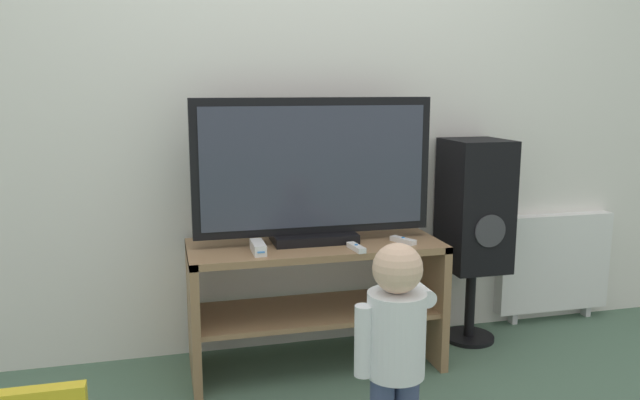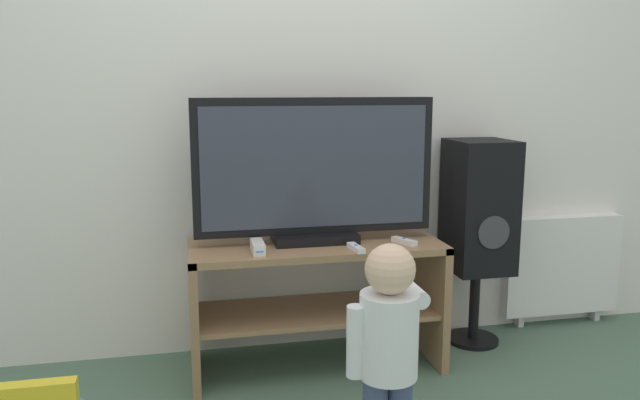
# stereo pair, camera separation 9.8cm
# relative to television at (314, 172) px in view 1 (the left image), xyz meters

# --- Properties ---
(ground_plane) EXTENTS (16.00, 16.00, 0.00)m
(ground_plane) POSITION_rel_television_xyz_m (0.00, -0.25, -0.89)
(ground_plane) COLOR #4C6B56
(wall_back) EXTENTS (10.00, 0.06, 2.60)m
(wall_back) POSITION_rel_television_xyz_m (0.00, 0.29, 0.41)
(wall_back) COLOR silver
(wall_back) RESTS_ON ground_plane
(tv_stand) EXTENTS (1.12, 0.45, 0.58)m
(tv_stand) POSITION_rel_television_xyz_m (0.00, -0.02, -0.51)
(tv_stand) COLOR #93704C
(tv_stand) RESTS_ON ground_plane
(television) EXTENTS (1.06, 0.20, 0.64)m
(television) POSITION_rel_television_xyz_m (0.00, 0.00, 0.00)
(television) COLOR black
(television) RESTS_ON tv_stand
(game_console) EXTENTS (0.05, 0.16, 0.04)m
(game_console) POSITION_rel_television_xyz_m (-0.27, -0.13, -0.29)
(game_console) COLOR white
(game_console) RESTS_ON tv_stand
(remote_primary) EXTENTS (0.09, 0.13, 0.03)m
(remote_primary) POSITION_rel_television_xyz_m (0.38, -0.12, -0.30)
(remote_primary) COLOR white
(remote_primary) RESTS_ON tv_stand
(remote_secondary) EXTENTS (0.05, 0.13, 0.03)m
(remote_secondary) POSITION_rel_television_xyz_m (0.14, -0.19, -0.30)
(remote_secondary) COLOR white
(remote_secondary) RESTS_ON tv_stand
(child) EXTENTS (0.29, 0.44, 0.77)m
(child) POSITION_rel_television_xyz_m (0.08, -0.80, -0.44)
(child) COLOR #3F4C72
(child) RESTS_ON ground_plane
(speaker_tower) EXTENTS (0.28, 0.32, 1.01)m
(speaker_tower) POSITION_rel_television_xyz_m (0.83, 0.08, -0.22)
(speaker_tower) COLOR black
(speaker_tower) RESTS_ON ground_plane
(radiator) EXTENTS (0.65, 0.08, 0.59)m
(radiator) POSITION_rel_television_xyz_m (1.39, 0.22, -0.57)
(radiator) COLOR white
(radiator) RESTS_ON ground_plane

